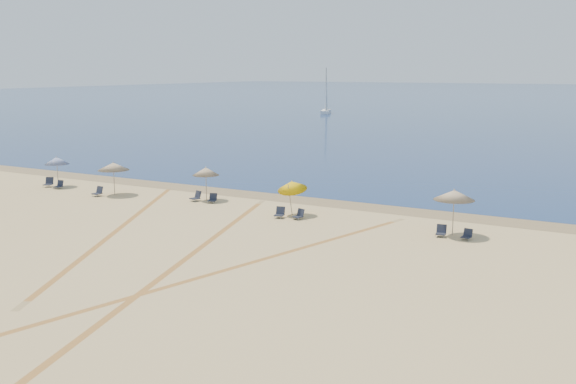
% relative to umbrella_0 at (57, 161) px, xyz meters
% --- Properties ---
extents(ground, '(160.00, 160.00, 0.00)m').
position_rel_umbrella_0_xyz_m(ground, '(20.31, -19.42, -2.05)').
color(ground, tan).
rests_on(ground, ground).
extents(wet_sand, '(500.00, 500.00, 0.00)m').
position_rel_umbrella_0_xyz_m(wet_sand, '(20.31, 4.58, -2.05)').
color(wet_sand, olive).
rests_on(wet_sand, ground).
extents(umbrella_0, '(1.89, 1.89, 2.39)m').
position_rel_umbrella_0_xyz_m(umbrella_0, '(0.00, 0.00, 0.00)').
color(umbrella_0, gray).
rests_on(umbrella_0, ground).
extents(umbrella_1, '(2.29, 2.29, 2.44)m').
position_rel_umbrella_0_xyz_m(umbrella_1, '(6.31, -0.42, 0.05)').
color(umbrella_1, gray).
rests_on(umbrella_1, ground).
extents(umbrella_2, '(1.89, 1.89, 2.39)m').
position_rel_umbrella_0_xyz_m(umbrella_2, '(13.42, 1.17, -0.00)').
color(umbrella_2, gray).
rests_on(umbrella_2, ground).
extents(umbrella_3, '(1.88, 1.96, 2.42)m').
position_rel_umbrella_0_xyz_m(umbrella_3, '(21.00, -0.18, -0.15)').
color(umbrella_3, gray).
rests_on(umbrella_3, ground).
extents(umbrella_4, '(2.27, 2.27, 2.62)m').
position_rel_umbrella_0_xyz_m(umbrella_4, '(31.25, -0.39, 0.23)').
color(umbrella_4, gray).
rests_on(umbrella_4, ground).
extents(chair_0, '(0.85, 0.91, 0.74)m').
position_rel_umbrella_0_xyz_m(chair_0, '(-0.59, -0.41, -1.72)').
color(chair_0, black).
rests_on(chair_0, ground).
extents(chair_1, '(0.58, 0.67, 0.65)m').
position_rel_umbrella_0_xyz_m(chair_1, '(0.78, -0.60, -1.77)').
color(chair_1, black).
rests_on(chair_1, ground).
extents(chair_2, '(0.62, 0.72, 0.70)m').
position_rel_umbrella_0_xyz_m(chair_2, '(5.60, -1.37, -1.74)').
color(chair_2, black).
rests_on(chair_2, ground).
extents(chair_3, '(0.76, 0.83, 0.70)m').
position_rel_umbrella_0_xyz_m(chair_3, '(12.98, 0.59, -1.74)').
color(chair_3, black).
rests_on(chair_3, ground).
extents(chair_4, '(0.68, 0.75, 0.65)m').
position_rel_umbrella_0_xyz_m(chair_4, '(14.34, 0.62, -1.77)').
color(chair_4, black).
rests_on(chair_4, ground).
extents(chair_5, '(0.68, 0.76, 0.67)m').
position_rel_umbrella_0_xyz_m(chair_5, '(20.68, -1.17, -1.75)').
color(chair_5, black).
rests_on(chair_5, ground).
extents(chair_6, '(0.71, 0.76, 0.64)m').
position_rel_umbrella_0_xyz_m(chair_6, '(21.93, -0.99, -1.77)').
color(chair_6, black).
rests_on(chair_6, ground).
extents(chair_7, '(0.62, 0.70, 0.65)m').
position_rel_umbrella_0_xyz_m(chair_7, '(30.77, -0.92, -1.77)').
color(chair_7, black).
rests_on(chair_7, ground).
extents(chair_8, '(0.56, 0.63, 0.59)m').
position_rel_umbrella_0_xyz_m(chair_8, '(32.19, -0.93, -1.79)').
color(chair_8, black).
rests_on(chair_8, ground).
extents(sailboat_0, '(3.67, 6.49, 9.42)m').
position_rel_umbrella_0_xyz_m(sailboat_0, '(-18.51, 88.37, 0.80)').
color(sailboat_0, white).
rests_on(sailboat_0, ocean).
extents(tire_tracks, '(46.70, 41.97, 0.00)m').
position_rel_umbrella_0_xyz_m(tire_tracks, '(19.34, -9.95, -2.05)').
color(tire_tracks, tan).
rests_on(tire_tracks, ground).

